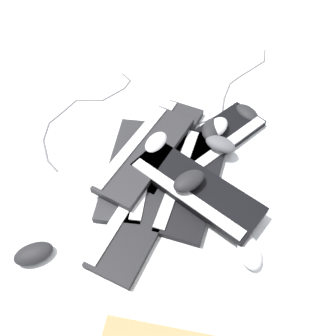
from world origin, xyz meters
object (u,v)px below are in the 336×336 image
(keyboard_4, at_px, (213,141))
(keyboard_0, at_px, (162,143))
(keyboard_1, at_px, (131,167))
(mouse_0, at_px, (217,127))
(mouse_1, at_px, (34,254))
(mouse_4, at_px, (249,252))
(mouse_2, at_px, (220,144))
(mouse_3, at_px, (247,113))
(mouse_6, at_px, (211,129))
(mouse_7, at_px, (189,181))
(keyboard_3, at_px, (193,181))
(keyboard_2, at_px, (142,214))
(mouse_5, at_px, (156,143))
(keyboard_6, at_px, (195,188))
(keyboard_5, at_px, (146,152))

(keyboard_4, bearing_deg, keyboard_0, 88.29)
(keyboard_1, bearing_deg, mouse_0, -68.23)
(mouse_1, distance_m, mouse_4, 0.62)
(mouse_2, xyz_separation_m, mouse_3, (0.18, -0.15, -0.03))
(mouse_6, bearing_deg, mouse_3, 141.69)
(mouse_3, height_order, mouse_4, same)
(mouse_0, xyz_separation_m, mouse_7, (-0.25, 0.14, 0.03))
(mouse_7, bearing_deg, keyboard_4, -149.74)
(keyboard_1, height_order, keyboard_3, same)
(keyboard_1, height_order, keyboard_2, same)
(mouse_3, bearing_deg, keyboard_2, -75.04)
(keyboard_1, height_order, mouse_1, mouse_1)
(mouse_4, height_order, mouse_5, mouse_5)
(keyboard_1, height_order, mouse_2, mouse_2)
(keyboard_1, bearing_deg, mouse_2, -81.99)
(keyboard_3, distance_m, keyboard_6, 0.06)
(mouse_2, bearing_deg, keyboard_4, 139.51)
(keyboard_2, bearing_deg, mouse_2, -51.33)
(keyboard_4, relative_size, mouse_5, 4.04)
(keyboard_1, relative_size, mouse_5, 4.20)
(keyboard_1, bearing_deg, keyboard_4, -72.62)
(mouse_6, xyz_separation_m, mouse_7, (-0.24, 0.12, 0.03))
(keyboard_2, distance_m, mouse_7, 0.18)
(keyboard_2, xyz_separation_m, mouse_1, (-0.10, 0.31, 0.01))
(mouse_7, bearing_deg, keyboard_2, -7.41)
(keyboard_2, bearing_deg, mouse_5, -14.06)
(keyboard_6, bearing_deg, mouse_7, 80.66)
(keyboard_2, xyz_separation_m, mouse_3, (0.41, -0.44, 0.01))
(keyboard_5, height_order, mouse_2, mouse_2)
(keyboard_2, bearing_deg, keyboard_0, -16.98)
(keyboard_2, height_order, keyboard_5, keyboard_5)
(mouse_3, distance_m, mouse_6, 0.20)
(keyboard_1, distance_m, mouse_6, 0.32)
(keyboard_4, height_order, keyboard_5, keyboard_5)
(keyboard_1, relative_size, mouse_4, 4.20)
(keyboard_4, relative_size, mouse_4, 4.04)
(mouse_7, bearing_deg, mouse_6, -146.16)
(keyboard_5, xyz_separation_m, mouse_0, (0.09, -0.27, 0.01))
(keyboard_0, distance_m, keyboard_2, 0.30)
(keyboard_6, bearing_deg, mouse_5, 29.05)
(keyboard_5, height_order, mouse_5, mouse_5)
(keyboard_0, height_order, mouse_7, mouse_7)
(keyboard_3, distance_m, mouse_6, 0.22)
(keyboard_4, xyz_separation_m, keyboard_6, (-0.22, 0.10, 0.03))
(mouse_1, xyz_separation_m, mouse_2, (0.34, -0.60, 0.03))
(keyboard_5, height_order, mouse_3, keyboard_5)
(keyboard_3, distance_m, mouse_0, 0.24)
(keyboard_4, xyz_separation_m, mouse_3, (0.13, -0.16, 0.01))
(mouse_1, bearing_deg, keyboard_3, 8.67)
(keyboard_1, relative_size, keyboard_2, 1.02)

